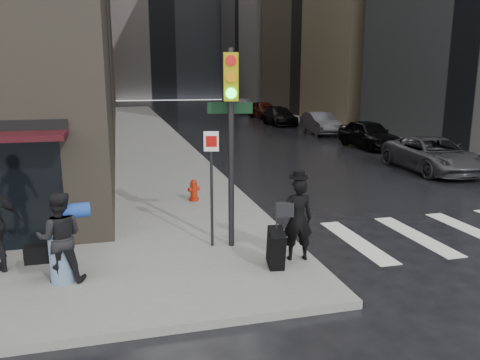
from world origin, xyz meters
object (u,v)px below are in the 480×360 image
object	(u,v)px
parked_car_0	(433,155)
parked_car_5	(244,106)
parked_car_3	(280,116)
fire_hydrant	(194,191)
parked_car_2	(320,123)
parked_car_4	(263,110)
parked_car_1	(368,134)
man_overcoat	(293,224)
man_jeans	(60,237)
traffic_light	(229,122)

from	to	relation	value
parked_car_0	parked_car_5	xyz separation A→B (m)	(0.77, 32.61, 0.07)
parked_car_3	fire_hydrant	bearing A→B (deg)	-112.87
parked_car_2	parked_car_4	bearing A→B (deg)	93.14
parked_car_3	parked_car_4	world-z (taller)	parked_car_4
parked_car_1	parked_car_5	world-z (taller)	parked_car_5
fire_hydrant	man_overcoat	bearing A→B (deg)	-77.17
parked_car_1	parked_car_2	world-z (taller)	parked_car_1
man_jeans	parked_car_2	distance (m)	25.28
man_overcoat	traffic_light	distance (m)	2.45
parked_car_2	parked_car_5	xyz separation A→B (m)	(-0.10, 19.57, 0.03)
parked_car_3	man_overcoat	bearing A→B (deg)	-106.39
traffic_light	parked_car_0	distance (m)	12.40
man_jeans	parked_car_1	size ratio (longest dim) A/B	0.38
parked_car_1	parked_car_5	distance (m)	26.09
man_overcoat	traffic_light	size ratio (longest dim) A/B	0.44
fire_hydrant	parked_car_5	size ratio (longest dim) A/B	0.14
parked_car_2	man_jeans	bearing A→B (deg)	-121.25
parked_car_2	parked_car_4	distance (m)	13.05
fire_hydrant	parked_car_4	size ratio (longest dim) A/B	0.14
parked_car_0	parked_car_2	world-z (taller)	parked_car_2
parked_car_0	parked_car_3	world-z (taller)	parked_car_3
parked_car_3	parked_car_4	xyz separation A→B (m)	(0.66, 6.52, 0.08)
man_jeans	parked_car_5	bearing A→B (deg)	-108.93
man_jeans	parked_car_5	xyz separation A→B (m)	(14.25, 40.38, -0.23)
man_overcoat	fire_hydrant	xyz separation A→B (m)	(-1.18, 5.18, -0.49)
man_jeans	parked_car_1	bearing A→B (deg)	-134.44
parked_car_1	parked_car_5	xyz separation A→B (m)	(-0.02, 26.09, 0.01)
traffic_light	parked_car_5	size ratio (longest dim) A/B	0.91
man_jeans	man_overcoat	bearing A→B (deg)	178.60
man_overcoat	parked_car_3	xyz separation A→B (m)	(9.34, 27.48, -0.23)
man_overcoat	parked_car_2	world-z (taller)	man_overcoat
man_jeans	parked_car_4	distance (m)	36.78
parked_car_1	man_jeans	bearing A→B (deg)	-136.00
traffic_light	parked_car_4	size ratio (longest dim) A/B	0.91
man_overcoat	parked_car_2	xyz separation A→B (m)	(9.96, 20.96, -0.20)
man_overcoat	parked_car_1	bearing A→B (deg)	-116.68
parked_car_2	parked_car_3	world-z (taller)	parked_car_2
parked_car_1	parked_car_2	size ratio (longest dim) A/B	1.00
man_jeans	parked_car_0	bearing A→B (deg)	-149.53
parked_car_1	parked_car_3	xyz separation A→B (m)	(-0.53, 13.04, -0.05)
man_overcoat	parked_car_1	world-z (taller)	man_overcoat
fire_hydrant	parked_car_3	world-z (taller)	parked_car_3
parked_car_4	man_overcoat	bearing A→B (deg)	-108.82
fire_hydrant	parked_car_5	distance (m)	37.03
man_overcoat	fire_hydrant	distance (m)	5.33
traffic_light	parked_car_1	world-z (taller)	traffic_light
man_jeans	parked_car_2	bearing A→B (deg)	-124.07
man_overcoat	fire_hydrant	size ratio (longest dim) A/B	2.89
parked_car_0	parked_car_2	xyz separation A→B (m)	(0.87, 13.04, 0.04)
fire_hydrant	parked_car_4	bearing A→B (deg)	68.80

